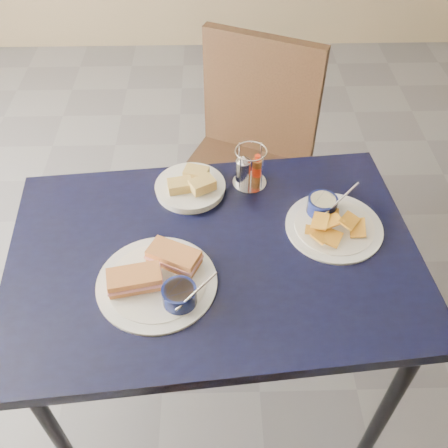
{
  "coord_description": "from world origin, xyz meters",
  "views": [
    {
      "loc": [
        -0.16,
        -1.16,
        1.83
      ],
      "look_at": [
        -0.13,
        -0.2,
        0.82
      ],
      "focal_mm": 40.0,
      "sensor_mm": 36.0,
      "label": 1
    }
  ],
  "objects_px": {
    "dining_table": "(214,267)",
    "chair_far": "(239,148)",
    "plantain_plate": "(330,220)",
    "bread_basket": "(191,186)",
    "sandwich_plate": "(160,278)",
    "condiment_caddy": "(249,170)"
  },
  "relations": [
    {
      "from": "dining_table",
      "to": "chair_far",
      "type": "xyz_separation_m",
      "value": [
        0.11,
        0.7,
        -0.1
      ]
    },
    {
      "from": "chair_far",
      "to": "plantain_plate",
      "type": "bearing_deg",
      "value": -68.38
    },
    {
      "from": "plantain_plate",
      "to": "bread_basket",
      "type": "bearing_deg",
      "value": 159.45
    },
    {
      "from": "dining_table",
      "to": "sandwich_plate",
      "type": "height_order",
      "value": "sandwich_plate"
    },
    {
      "from": "plantain_plate",
      "to": "bread_basket",
      "type": "height_order",
      "value": "plantain_plate"
    },
    {
      "from": "chair_far",
      "to": "plantain_plate",
      "type": "distance_m",
      "value": 0.67
    },
    {
      "from": "plantain_plate",
      "to": "dining_table",
      "type": "bearing_deg",
      "value": -163.94
    },
    {
      "from": "plantain_plate",
      "to": "condiment_caddy",
      "type": "height_order",
      "value": "condiment_caddy"
    },
    {
      "from": "sandwich_plate",
      "to": "bread_basket",
      "type": "bearing_deg",
      "value": 78.4
    },
    {
      "from": "plantain_plate",
      "to": "condiment_caddy",
      "type": "relative_size",
      "value": 2.11
    },
    {
      "from": "chair_far",
      "to": "sandwich_plate",
      "type": "bearing_deg",
      "value": -107.35
    },
    {
      "from": "dining_table",
      "to": "plantain_plate",
      "type": "distance_m",
      "value": 0.37
    },
    {
      "from": "sandwich_plate",
      "to": "bread_basket",
      "type": "height_order",
      "value": "sandwich_plate"
    },
    {
      "from": "sandwich_plate",
      "to": "plantain_plate",
      "type": "distance_m",
      "value": 0.53
    },
    {
      "from": "chair_far",
      "to": "sandwich_plate",
      "type": "xyz_separation_m",
      "value": [
        -0.25,
        -0.81,
        0.2
      ]
    },
    {
      "from": "dining_table",
      "to": "chair_far",
      "type": "relative_size",
      "value": 1.22
    },
    {
      "from": "sandwich_plate",
      "to": "plantain_plate",
      "type": "relative_size",
      "value": 1.14
    },
    {
      "from": "dining_table",
      "to": "plantain_plate",
      "type": "xyz_separation_m",
      "value": [
        0.35,
        0.1,
        0.09
      ]
    },
    {
      "from": "chair_far",
      "to": "sandwich_plate",
      "type": "distance_m",
      "value": 0.87
    },
    {
      "from": "dining_table",
      "to": "condiment_caddy",
      "type": "height_order",
      "value": "condiment_caddy"
    },
    {
      "from": "bread_basket",
      "to": "condiment_caddy",
      "type": "relative_size",
      "value": 1.61
    },
    {
      "from": "dining_table",
      "to": "condiment_caddy",
      "type": "bearing_deg",
      "value": 68.55
    }
  ]
}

